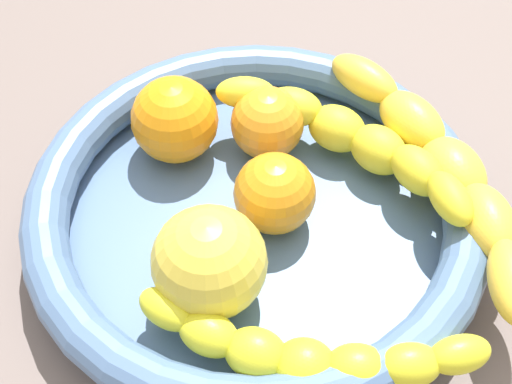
# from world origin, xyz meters

# --- Properties ---
(kitchen_counter) EXTENTS (1.20, 1.20, 0.03)m
(kitchen_counter) POSITION_xyz_m (0.00, 0.00, 0.01)
(kitchen_counter) COLOR #685B56
(kitchen_counter) RESTS_ON ground
(fruit_bowl) EXTENTS (0.32, 0.32, 0.05)m
(fruit_bowl) POSITION_xyz_m (0.00, 0.00, 0.06)
(fruit_bowl) COLOR #4D6C98
(fruit_bowl) RESTS_ON kitchen_counter
(banana_draped_left) EXTENTS (0.12, 0.25, 0.05)m
(banana_draped_left) POSITION_xyz_m (0.13, 0.02, 0.07)
(banana_draped_left) COLOR yellow
(banana_draped_left) RESTS_ON fruit_bowl
(banana_draped_right) EXTENTS (0.22, 0.07, 0.04)m
(banana_draped_right) POSITION_xyz_m (0.03, -0.12, 0.07)
(banana_draped_right) COLOR yellow
(banana_draped_right) RESTS_ON fruit_bowl
(banana_arching_top) EXTENTS (0.18, 0.14, 0.05)m
(banana_arching_top) POSITION_xyz_m (0.07, 0.05, 0.08)
(banana_arching_top) COLOR yellow
(banana_arching_top) RESTS_ON fruit_bowl
(orange_front) EXTENTS (0.06, 0.06, 0.06)m
(orange_front) POSITION_xyz_m (-0.06, 0.07, 0.08)
(orange_front) COLOR orange
(orange_front) RESTS_ON fruit_bowl
(orange_mid_left) EXTENTS (0.06, 0.06, 0.06)m
(orange_mid_left) POSITION_xyz_m (0.01, -0.00, 0.07)
(orange_mid_left) COLOR orange
(orange_mid_left) RESTS_ON fruit_bowl
(orange_mid_right) EXTENTS (0.06, 0.06, 0.06)m
(orange_mid_right) POSITION_xyz_m (0.01, 0.07, 0.07)
(orange_mid_right) COLOR orange
(orange_mid_right) RESTS_ON fruit_bowl
(apple_yellow) EXTENTS (0.07, 0.07, 0.07)m
(apple_yellow) POSITION_xyz_m (-0.03, -0.06, 0.08)
(apple_yellow) COLOR yellow
(apple_yellow) RESTS_ON fruit_bowl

